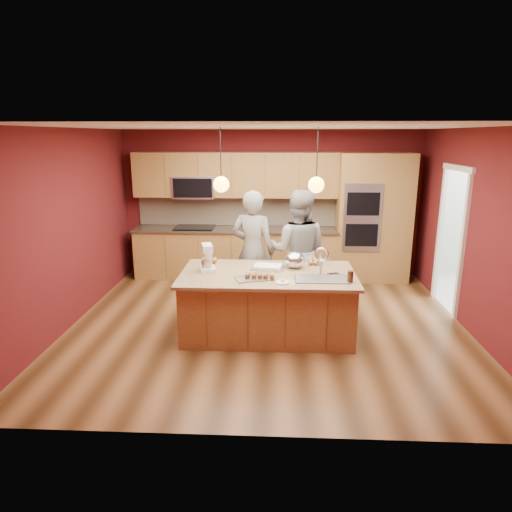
# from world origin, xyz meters

# --- Properties ---
(floor) EXTENTS (5.50, 5.50, 0.00)m
(floor) POSITION_xyz_m (0.00, 0.00, 0.00)
(floor) COLOR #422813
(floor) RESTS_ON ground
(ceiling) EXTENTS (5.50, 5.50, 0.00)m
(ceiling) POSITION_xyz_m (0.00, 0.00, 2.70)
(ceiling) COLOR white
(ceiling) RESTS_ON ground
(wall_back) EXTENTS (5.50, 0.00, 5.50)m
(wall_back) POSITION_xyz_m (0.00, 2.50, 1.35)
(wall_back) COLOR #521215
(wall_back) RESTS_ON ground
(wall_front) EXTENTS (5.50, 0.00, 5.50)m
(wall_front) POSITION_xyz_m (0.00, -2.50, 1.35)
(wall_front) COLOR #521215
(wall_front) RESTS_ON ground
(wall_left) EXTENTS (0.00, 5.00, 5.00)m
(wall_left) POSITION_xyz_m (-2.75, 0.00, 1.35)
(wall_left) COLOR #521215
(wall_left) RESTS_ON ground
(wall_right) EXTENTS (0.00, 5.00, 5.00)m
(wall_right) POSITION_xyz_m (2.75, 0.00, 1.35)
(wall_right) COLOR #521215
(wall_right) RESTS_ON ground
(cabinet_run) EXTENTS (3.74, 0.64, 2.30)m
(cabinet_run) POSITION_xyz_m (-0.68, 2.25, 0.98)
(cabinet_run) COLOR brown
(cabinet_run) RESTS_ON floor
(oven_column) EXTENTS (1.30, 0.62, 2.30)m
(oven_column) POSITION_xyz_m (1.85, 2.19, 1.15)
(oven_column) COLOR brown
(oven_column) RESTS_ON floor
(doorway_trim) EXTENTS (0.08, 1.11, 2.20)m
(doorway_trim) POSITION_xyz_m (2.73, 0.80, 1.05)
(doorway_trim) COLOR white
(doorway_trim) RESTS_ON wall_right
(pendant_left) EXTENTS (0.20, 0.20, 0.80)m
(pendant_left) POSITION_xyz_m (-0.58, -0.28, 2.00)
(pendant_left) COLOR black
(pendant_left) RESTS_ON ceiling
(pendant_right) EXTENTS (0.20, 0.20, 0.80)m
(pendant_right) POSITION_xyz_m (0.60, -0.28, 2.00)
(pendant_right) COLOR black
(pendant_right) RESTS_ON ceiling
(island) EXTENTS (2.29, 1.29, 1.22)m
(island) POSITION_xyz_m (0.03, -0.28, 0.43)
(island) COLOR brown
(island) RESTS_ON floor
(person_left) EXTENTS (0.76, 0.60, 1.83)m
(person_left) POSITION_xyz_m (-0.24, 0.62, 0.91)
(person_left) COLOR black
(person_left) RESTS_ON floor
(person_right) EXTENTS (1.01, 0.86, 1.84)m
(person_right) POSITION_xyz_m (0.44, 0.62, 0.92)
(person_right) COLOR gray
(person_right) RESTS_ON floor
(stand_mixer) EXTENTS (0.25, 0.30, 0.36)m
(stand_mixer) POSITION_xyz_m (-0.80, -0.23, 1.00)
(stand_mixer) COLOR white
(stand_mixer) RESTS_ON island
(sheet_cake) EXTENTS (0.46, 0.36, 0.05)m
(sheet_cake) POSITION_xyz_m (0.00, -0.07, 0.87)
(sheet_cake) COLOR silver
(sheet_cake) RESTS_ON island
(cooling_rack) EXTENTS (0.46, 0.39, 0.02)m
(cooling_rack) POSITION_xyz_m (-0.20, -0.55, 0.86)
(cooling_rack) COLOR #A7A9AE
(cooling_rack) RESTS_ON island
(mixing_bowl) EXTENTS (0.28, 0.28, 0.23)m
(mixing_bowl) POSITION_xyz_m (0.37, -0.02, 0.95)
(mixing_bowl) COLOR silver
(mixing_bowl) RESTS_ON island
(plate) EXTENTS (0.17, 0.17, 0.01)m
(plate) POSITION_xyz_m (0.20, -0.69, 0.85)
(plate) COLOR white
(plate) RESTS_ON island
(tumbler) EXTENTS (0.07, 0.07, 0.14)m
(tumbler) POSITION_xyz_m (1.03, -0.61, 0.92)
(tumbler) COLOR #3E1C0D
(tumbler) RESTS_ON island
(phone) EXTENTS (0.16, 0.12, 0.01)m
(phone) POSITION_xyz_m (0.87, -0.29, 0.85)
(phone) COLOR black
(phone) RESTS_ON island
(cupcakes_left) EXTENTS (0.22, 0.15, 0.07)m
(cupcakes_left) POSITION_xyz_m (-0.83, 0.18, 0.88)
(cupcakes_left) COLOR #B1783A
(cupcakes_left) RESTS_ON island
(cupcakes_rack) EXTENTS (0.39, 0.15, 0.07)m
(cupcakes_rack) POSITION_xyz_m (-0.09, -0.55, 0.90)
(cupcakes_rack) COLOR #B1783A
(cupcakes_rack) RESTS_ON island
(cupcakes_right) EXTENTS (0.21, 0.28, 0.06)m
(cupcakes_right) POSITION_xyz_m (0.67, 0.20, 0.88)
(cupcakes_right) COLOR #B1783A
(cupcakes_right) RESTS_ON island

